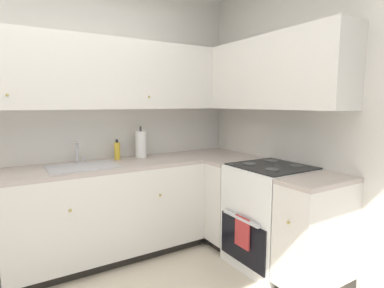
{
  "coord_description": "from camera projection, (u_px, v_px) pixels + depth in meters",
  "views": [
    {
      "loc": [
        -0.35,
        -1.46,
        1.44
      ],
      "look_at": [
        1.01,
        0.76,
        1.1
      ],
      "focal_mm": 28.99,
      "sensor_mm": 36.0,
      "label": 1
    }
  ],
  "objects": [
    {
      "name": "wall_right",
      "position": [
        343.0,
        121.0,
        2.43
      ],
      "size": [
        0.05,
        3.32,
        2.6
      ],
      "primitive_type": "cube",
      "color": "silver",
      "rests_on": "ground_plane"
    },
    {
      "name": "upper_cabinets_right",
      "position": [
        261.0,
        75.0,
        2.9
      ],
      "size": [
        0.32,
        1.77,
        0.64
      ],
      "color": "silver"
    },
    {
      "name": "paper_towel_roll",
      "position": [
        141.0,
        144.0,
        3.14
      ],
      "size": [
        0.11,
        0.11,
        0.33
      ],
      "color": "white",
      "rests_on": "countertop_back"
    },
    {
      "name": "lower_cabinets_back",
      "position": [
        109.0,
        212.0,
        2.88
      ],
      "size": [
        1.75,
        0.62,
        0.86
      ],
      "color": "silver",
      "rests_on": "ground_plane"
    },
    {
      "name": "upper_cabinets_back",
      "position": [
        81.0,
        73.0,
        2.75
      ],
      "size": [
        2.63,
        0.34,
        0.64
      ],
      "color": "silver"
    },
    {
      "name": "countertop_right",
      "position": [
        277.0,
        170.0,
        2.62
      ],
      "size": [
        0.6,
        1.22,
        0.03
      ],
      "color": "#B7A89E",
      "rests_on": "lower_cabinets_right"
    },
    {
      "name": "sink",
      "position": [
        84.0,
        172.0,
        2.69
      ],
      "size": [
        0.58,
        0.4,
        0.1
      ],
      "color": "#B7B7BC",
      "rests_on": "countertop_back"
    },
    {
      "name": "faucet",
      "position": [
        78.0,
        150.0,
        2.84
      ],
      "size": [
        0.07,
        0.16,
        0.2
      ],
      "color": "silver",
      "rests_on": "countertop_back"
    },
    {
      "name": "lower_cabinets_right",
      "position": [
        275.0,
        220.0,
        2.68
      ],
      "size": [
        0.62,
        1.22,
        0.86
      ],
      "color": "silver",
      "rests_on": "ground_plane"
    },
    {
      "name": "wall_back",
      "position": [
        47.0,
        119.0,
        2.82
      ],
      "size": [
        3.92,
        0.05,
        2.6
      ],
      "primitive_type": "cube",
      "color": "silver",
      "rests_on": "ground_plane"
    },
    {
      "name": "oven_range",
      "position": [
        271.0,
        215.0,
        2.75
      ],
      "size": [
        0.68,
        0.62,
        1.04
      ],
      "color": "white",
      "rests_on": "ground_plane"
    },
    {
      "name": "countertop_back",
      "position": [
        107.0,
        166.0,
        2.82
      ],
      "size": [
        2.95,
        0.6,
        0.03
      ],
      "primitive_type": "cube",
      "color": "#B7A89E",
      "rests_on": "lower_cabinets_back"
    },
    {
      "name": "soap_bottle",
      "position": [
        117.0,
        151.0,
        3.04
      ],
      "size": [
        0.06,
        0.06,
        0.2
      ],
      "color": "gold",
      "rests_on": "countertop_back"
    }
  ]
}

